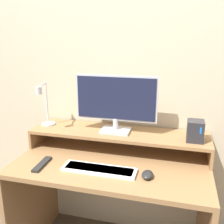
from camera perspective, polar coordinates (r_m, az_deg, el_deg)
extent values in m
cube|color=beige|center=(1.93, 2.84, 7.18)|extent=(6.00, 0.05, 2.50)
cube|color=olive|center=(1.73, -0.07, -11.03)|extent=(1.24, 0.68, 0.03)
cube|color=olive|center=(2.15, -16.66, -17.89)|extent=(0.03, 0.68, 0.74)
cube|color=olive|center=(2.08, -15.22, -4.63)|extent=(0.02, 0.31, 0.12)
cube|color=olive|center=(1.83, 20.48, -8.02)|extent=(0.02, 0.31, 0.12)
cube|color=olive|center=(1.84, 1.41, -4.55)|extent=(1.24, 0.31, 0.02)
cube|color=#BCBCC1|center=(1.83, 0.81, -4.03)|extent=(0.20, 0.14, 0.02)
cylinder|color=#BCBCC1|center=(1.81, 0.82, -2.60)|extent=(0.04, 0.04, 0.08)
cube|color=#B7B7BC|center=(1.76, 0.88, 3.05)|extent=(0.56, 0.02, 0.31)
cube|color=#191E38|center=(1.75, 0.79, 2.97)|extent=(0.54, 0.01, 0.29)
cylinder|color=silver|center=(2.03, -13.66, -2.52)|extent=(0.10, 0.10, 0.01)
cylinder|color=silver|center=(1.98, -13.97, 1.86)|extent=(0.01, 0.01, 0.31)
cylinder|color=silver|center=(1.87, -14.97, 5.80)|extent=(0.05, 0.16, 0.01)
cylinder|color=silver|center=(1.80, -15.65, 4.55)|extent=(0.04, 0.04, 0.05)
cube|color=#28282D|center=(1.73, 17.65, -3.93)|extent=(0.10, 0.11, 0.13)
cube|color=#1972F2|center=(1.67, 18.75, -3.87)|extent=(0.01, 0.00, 0.04)
cube|color=white|center=(1.61, -2.80, -12.41)|extent=(0.45, 0.12, 0.02)
cube|color=silver|center=(1.60, -2.80, -12.24)|extent=(0.41, 0.10, 0.01)
ellipsoid|color=black|center=(1.55, 7.72, -13.37)|extent=(0.07, 0.10, 0.04)
cube|color=black|center=(1.73, -14.98, -10.91)|extent=(0.05, 0.20, 0.02)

